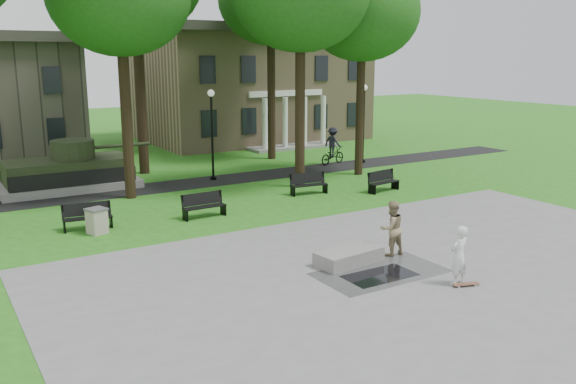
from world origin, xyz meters
name	(u,v)px	position (x,y,z in m)	size (l,w,h in m)	color
ground	(345,240)	(0.00, 0.00, 0.00)	(120.00, 120.00, 0.00)	#266317
plaza	(449,284)	(0.00, -5.00, 0.01)	(22.00, 16.00, 0.02)	gray
footpath	(207,182)	(0.00, 12.00, 0.01)	(44.00, 2.60, 0.01)	black
building_right	(249,82)	(10.00, 26.00, 4.34)	(17.00, 12.00, 8.60)	#9E8460
tree_3	(363,13)	(8.00, 9.50, 8.60)	(6.00, 6.00, 11.19)	black
tree_5	(271,0)	(6.50, 16.50, 9.67)	(6.40, 6.40, 12.44)	black
lamp_mid	(212,127)	(0.50, 12.30, 2.79)	(0.36, 0.36, 4.73)	black
lamp_right	(364,117)	(10.50, 12.30, 2.79)	(0.36, 0.36, 4.73)	black
tank_monument	(69,172)	(-6.46, 14.00, 0.86)	(7.45, 3.40, 2.40)	gray
puddle	(380,276)	(-1.29, -3.45, 0.02)	(2.20, 1.20, 0.00)	black
concrete_block	(349,256)	(-1.41, -2.08, 0.24)	(2.20, 1.00, 0.45)	gray
skateboard	(466,285)	(0.26, -5.39, 0.06)	(0.78, 0.20, 0.07)	brown
skateboarder	(459,255)	(0.16, -5.15, 0.89)	(0.64, 0.42, 1.74)	silver
friend_watching	(391,228)	(0.27, -2.12, 0.94)	(0.89, 0.69, 1.83)	#93825F
cyclist	(333,149)	(8.61, 12.83, 0.91)	(2.15, 1.29, 2.23)	black
park_bench_0	(87,216)	(-7.49, 6.30, 0.52)	(1.84, 0.72, 1.00)	black
park_bench_1	(203,205)	(-3.02, 5.58, 0.52)	(1.81, 0.58, 1.00)	black
park_bench_2	(308,183)	(2.94, 6.88, 0.52)	(1.84, 0.76, 1.00)	black
park_bench_3	(383,181)	(6.36, 5.51, 0.52)	(1.85, 0.80, 1.00)	black
trash_bin	(97,221)	(-7.33, 5.49, 0.49)	(0.83, 0.83, 0.96)	#AA9F8C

